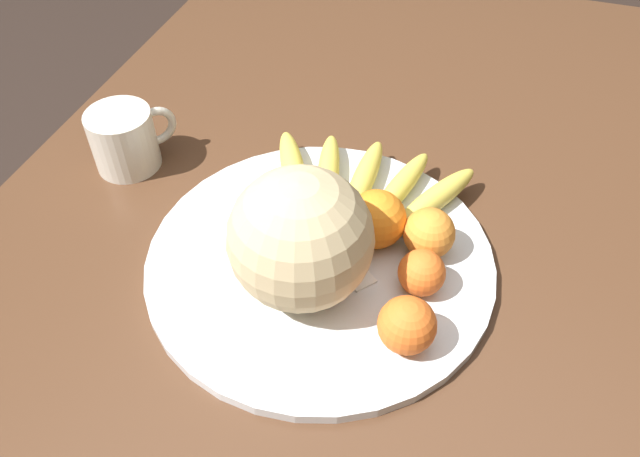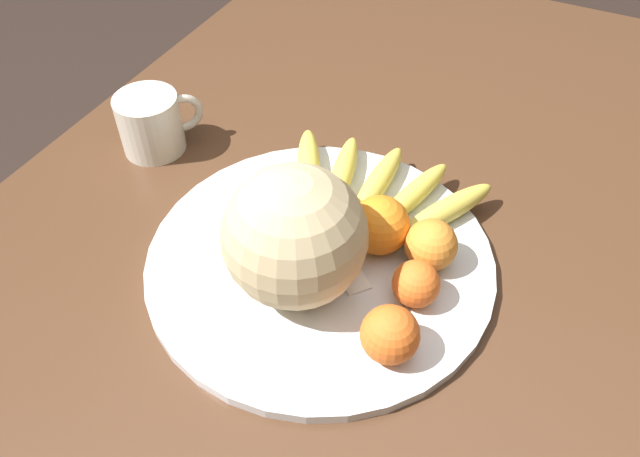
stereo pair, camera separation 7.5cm
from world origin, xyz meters
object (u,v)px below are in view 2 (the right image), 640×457
Objects in this scene: kitchen_table at (359,292)px; orange_mid_center at (390,334)px; melon at (295,236)px; fruit_bowl at (320,259)px; produce_tag at (344,264)px; orange_front_left at (416,284)px; ceramic_mug at (152,123)px; orange_back_right at (332,206)px; orange_back_left at (380,225)px; orange_front_right at (431,245)px; banana_bunch at (376,185)px.

orange_mid_center is (-0.13, -0.09, 0.12)m from kitchen_table.
kitchen_table is at bearing 34.01° from orange_mid_center.
kitchen_table is 0.20m from melon.
produce_tag is at bearing -90.36° from fruit_bowl.
orange_front_left reaches higher than fruit_bowl.
ceramic_mug is at bearing 64.58° from melon.
orange_front_left is (-0.01, -0.13, 0.03)m from fruit_bowl.
orange_back_right is (0.06, 0.01, 0.04)m from fruit_bowl.
fruit_bowl is at bearing -107.14° from ceramic_mug.
orange_back_left is (0.05, -0.06, 0.04)m from fruit_bowl.
orange_front_right is 0.57× the size of ceramic_mug.
orange_front_left is at bearing -73.37° from melon.
kitchen_table is 14.53× the size of ceramic_mug.
fruit_bowl is 4.73× the size of produce_tag.
orange_front_left is 0.75× the size of orange_back_left.
orange_mid_center is 0.87× the size of orange_back_left.
fruit_bowl is at bearing 54.26° from orange_mid_center.
produce_tag is at bearing 46.03° from orange_mid_center.
orange_front_left is at bearing -103.87° from ceramic_mug.
fruit_bowl is at bearing 172.53° from banana_bunch.
orange_mid_center is at bearing -145.99° from kitchen_table.
orange_front_right is 0.11m from produce_tag.
ceramic_mug reaches higher than produce_tag.
kitchen_table is 0.10m from produce_tag.
kitchen_table is 0.40m from ceramic_mug.
orange_back_left and ceramic_mug have the same top height.
orange_front_right reaches higher than orange_front_left.
orange_back_right is 0.56× the size of ceramic_mug.
orange_back_right reaches higher than banana_bunch.
orange_back_right is at bearing 159.00° from banana_bunch.
orange_back_left is at bearing -77.58° from produce_tag.
orange_back_right is (0.01, 0.07, -0.01)m from orange_back_left.
fruit_bowl is 0.10m from melon.
ceramic_mug is (0.07, 0.37, 0.12)m from kitchen_table.
orange_front_right is at bearing -111.48° from produce_tag.
fruit_bowl is at bearing 111.70° from orange_front_right.
orange_front_left is at bearing -0.10° from orange_mid_center.
ceramic_mug is at bearing 96.18° from banana_bunch.
orange_front_right is (-0.09, -0.11, 0.02)m from banana_bunch.
ceramic_mug is at bearing 72.86° from fruit_bowl.
orange_back_left is 0.07m from produce_tag.
produce_tag reaches higher than kitchen_table.
orange_mid_center reaches higher than banana_bunch.
orange_front_right is 0.46m from ceramic_mug.
orange_mid_center is (-0.23, -0.11, 0.02)m from banana_bunch.
orange_front_left is 0.06m from orange_front_right.
orange_back_left is at bearing 91.14° from orange_front_right.
kitchen_table is 0.15m from orange_front_right.
produce_tag is at bearing 118.46° from orange_front_right.
banana_bunch is at bearing -44.06° from produce_tag.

